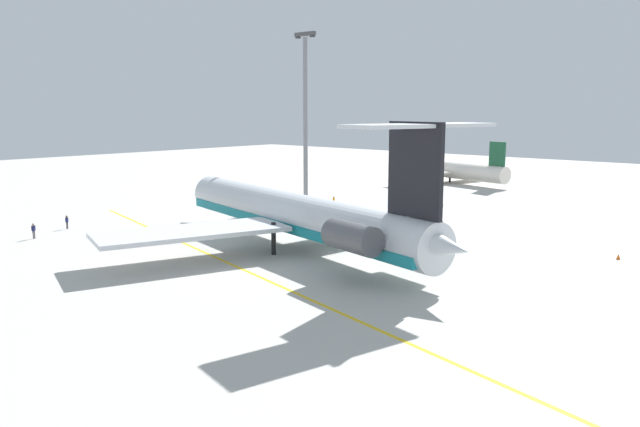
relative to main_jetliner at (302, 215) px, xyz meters
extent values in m
plane|color=#B7B5AD|center=(3.44, -12.26, -3.74)|extent=(295.49, 295.49, 0.00)
cylinder|color=silver|center=(-1.29, 0.30, -0.06)|extent=(41.35, 13.71, 4.42)
cone|color=silver|center=(-21.46, 5.00, -0.06)|extent=(5.45, 5.18, 4.24)
cone|color=silver|center=(18.88, -4.40, 0.34)|extent=(7.13, 5.12, 3.76)
cube|color=teal|center=(-1.29, 0.30, -1.05)|extent=(40.47, 13.58, 0.97)
cube|color=silver|center=(-4.78, -10.61, -0.83)|extent=(12.55, 19.66, 0.44)
cube|color=silver|center=(0.41, 11.63, -0.83)|extent=(9.13, 19.12, 0.44)
cylinder|color=#515156|center=(11.80, -6.40, 0.27)|extent=(5.96, 3.75, 2.56)
cube|color=silver|center=(11.98, -5.65, 0.27)|extent=(3.55, 2.13, 0.53)
cylinder|color=#515156|center=(13.41, 0.52, 0.27)|extent=(5.96, 3.75, 2.56)
cube|color=silver|center=(13.24, -0.23, 0.27)|extent=(3.55, 2.13, 0.53)
cube|color=black|center=(16.19, -3.78, 6.06)|extent=(5.93, 1.79, 7.82)
cube|color=silver|center=(15.84, -7.33, 9.66)|extent=(5.50, 7.22, 0.31)
cube|color=silver|center=(17.45, -0.43, 9.66)|extent=(5.50, 7.22, 0.31)
cylinder|color=black|center=(-13.61, 3.17, -2.07)|extent=(0.49, 0.49, 3.35)
cylinder|color=black|center=(-0.75, -3.46, -2.07)|extent=(0.49, 0.49, 3.35)
cylinder|color=black|center=(0.86, 3.43, -2.07)|extent=(0.49, 0.49, 3.35)
cylinder|color=silver|center=(-19.33, 64.46, -1.19)|extent=(27.57, 9.81, 3.30)
cone|color=silver|center=(-32.72, 67.76, -1.19)|extent=(3.37, 3.69, 3.13)
cube|color=silver|center=(-21.24, 56.75, -1.52)|extent=(7.67, 13.37, 0.40)
cube|color=silver|center=(-17.43, 72.18, -1.52)|extent=(7.67, 13.37, 0.40)
cube|color=#195133|center=(-7.98, 61.66, 2.70)|extent=(3.57, 1.18, 4.50)
cylinder|color=black|center=(-19.33, 64.46, -2.63)|extent=(0.40, 0.40, 2.22)
cylinder|color=black|center=(-15.84, 23.97, -3.34)|extent=(0.10, 0.10, 0.81)
cylinder|color=black|center=(-15.86, 23.83, -3.34)|extent=(0.10, 0.10, 0.81)
cylinder|color=orange|center=(-15.85, 23.90, -2.62)|extent=(0.27, 0.27, 0.64)
sphere|color=#8C6647|center=(-15.85, 23.90, -2.17)|extent=(0.25, 0.25, 0.25)
cylinder|color=orange|center=(-15.83, 24.07, -2.58)|extent=(0.07, 0.07, 0.54)
cylinder|color=orange|center=(-15.88, 23.72, -2.58)|extent=(0.07, 0.07, 0.54)
cylinder|color=black|center=(-29.81, -10.79, -3.34)|extent=(0.10, 0.10, 0.81)
cylinder|color=black|center=(-29.79, -10.93, -3.34)|extent=(0.10, 0.10, 0.81)
cylinder|color=#191E4C|center=(-29.80, -10.86, -2.61)|extent=(0.27, 0.27, 0.64)
sphere|color=brown|center=(-29.80, -10.86, -2.17)|extent=(0.25, 0.25, 0.25)
cylinder|color=#191E4C|center=(-29.82, -10.68, -2.58)|extent=(0.07, 0.07, 0.54)
cylinder|color=#191E4C|center=(-29.77, -11.03, -2.58)|extent=(0.07, 0.07, 0.54)
cylinder|color=black|center=(-27.04, -16.28, -3.31)|extent=(0.11, 0.11, 0.85)
cylinder|color=black|center=(-27.02, -16.13, -3.31)|extent=(0.11, 0.11, 0.85)
cylinder|color=#191E4C|center=(-27.03, -16.20, -2.55)|extent=(0.29, 0.29, 0.68)
sphere|color=#8C6647|center=(-27.03, -16.20, -2.08)|extent=(0.27, 0.27, 0.27)
cylinder|color=#191E4C|center=(-27.06, -16.39, -2.51)|extent=(0.08, 0.08, 0.57)
cylinder|color=#191E4C|center=(-26.99, -16.02, -2.51)|extent=(0.08, 0.08, 0.57)
cone|color=#EA590F|center=(26.29, 17.79, -3.47)|extent=(0.40, 0.40, 0.55)
cube|color=gold|center=(-1.29, -8.91, -3.74)|extent=(75.64, 18.55, 0.01)
cylinder|color=slate|center=(-23.07, 25.47, 9.03)|extent=(0.70, 0.70, 25.55)
cube|color=#424244|center=(-23.07, 25.47, 22.30)|extent=(4.00, 0.60, 0.60)
cube|color=#2D2D30|center=(-24.57, 25.47, 21.95)|extent=(0.70, 0.50, 0.44)
cube|color=#2D2D30|center=(-21.57, 25.47, 21.95)|extent=(0.70, 0.50, 0.44)
camera|label=1|loc=(43.73, -46.58, 10.99)|focal=34.79mm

